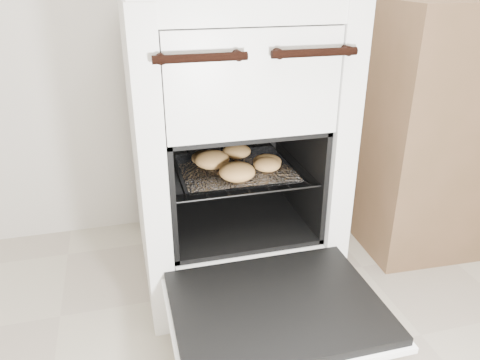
# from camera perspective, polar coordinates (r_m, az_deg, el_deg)

# --- Properties ---
(stove) EXTENTS (0.58, 0.64, 0.89)m
(stove) POSITION_cam_1_polar(r_m,az_deg,el_deg) (1.48, -1.41, 3.89)
(stove) COLOR white
(stove) RESTS_ON ground
(oven_door) EXTENTS (0.52, 0.41, 0.04)m
(oven_door) POSITION_cam_1_polar(r_m,az_deg,el_deg) (1.19, 4.46, -15.33)
(oven_door) COLOR black
(oven_door) RESTS_ON stove
(oven_rack) EXTENTS (0.42, 0.41, 0.01)m
(oven_rack) POSITION_cam_1_polar(r_m,az_deg,el_deg) (1.43, -0.79, 1.55)
(oven_rack) COLOR black
(oven_rack) RESTS_ON stove
(foil_sheet) EXTENTS (0.33, 0.29, 0.01)m
(foil_sheet) POSITION_cam_1_polar(r_m,az_deg,el_deg) (1.41, -0.60, 1.48)
(foil_sheet) COLOR white
(foil_sheet) RESTS_ON oven_rack
(baked_rolls) EXTENTS (0.29, 0.29, 0.05)m
(baked_rolls) POSITION_cam_1_polar(r_m,az_deg,el_deg) (1.39, -0.78, 2.28)
(baked_rolls) COLOR #E0AF59
(baked_rolls) RESTS_ON foil_sheet
(counter) EXTENTS (0.89, 0.61, 0.87)m
(counter) POSITION_cam_1_polar(r_m,az_deg,el_deg) (1.97, 26.05, 6.64)
(counter) COLOR brown
(counter) RESTS_ON ground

